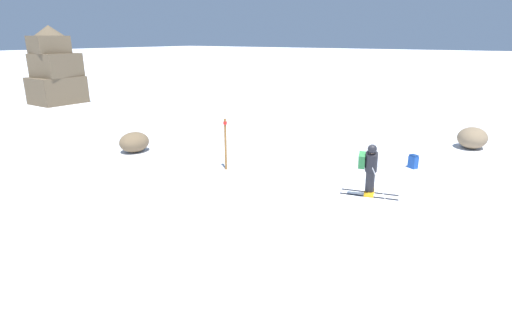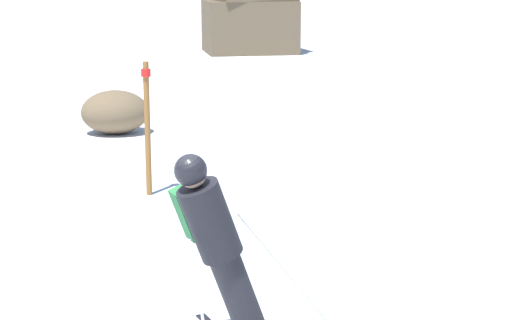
{
  "view_description": "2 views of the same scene",
  "coord_description": "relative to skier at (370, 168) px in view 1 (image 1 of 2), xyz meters",
  "views": [
    {
      "loc": [
        -10.01,
        -3.57,
        4.54
      ],
      "look_at": [
        -0.17,
        3.27,
        0.83
      ],
      "focal_mm": 28.0,
      "sensor_mm": 36.0,
      "label": 1
    },
    {
      "loc": [
        -0.12,
        -6.45,
        3.1
      ],
      "look_at": [
        1.4,
        1.81,
        1.18
      ],
      "focal_mm": 60.0,
      "sensor_mm": 36.0,
      "label": 2
    }
  ],
  "objects": [
    {
      "name": "skier",
      "position": [
        0.0,
        0.0,
        0.0
      ],
      "size": [
        1.52,
        1.74,
        1.75
      ],
      "rotation": [
        0.0,
        0.0,
        0.27
      ],
      "color": "black",
      "rests_on": "ground"
    },
    {
      "name": "rock_pillar",
      "position": [
        4.57,
        24.25,
        1.27
      ],
      "size": [
        3.18,
        2.79,
        5.3
      ],
      "color": "brown",
      "rests_on": "ground"
    },
    {
      "name": "ground_plane",
      "position": [
        -0.75,
        0.07,
        -0.95
      ],
      "size": [
        300.0,
        300.0,
        0.0
      ],
      "primitive_type": "plane",
      "color": "white"
    },
    {
      "name": "trail_marker",
      "position": [
        -0.25,
        5.1,
        0.06
      ],
      "size": [
        0.13,
        0.13,
        1.84
      ],
      "color": "brown",
      "rests_on": "ground"
    },
    {
      "name": "exposed_boulder_0",
      "position": [
        -0.6,
        9.64,
        -0.54
      ],
      "size": [
        1.26,
        1.07,
        0.82
      ],
      "primitive_type": "ellipsoid",
      "color": "brown",
      "rests_on": "ground"
    },
    {
      "name": "exposed_boulder_1",
      "position": [
        7.93,
        -1.67,
        -0.5
      ],
      "size": [
        1.38,
        1.18,
        0.9
      ],
      "primitive_type": "ellipsoid",
      "color": "#7A664C",
      "rests_on": "ground"
    },
    {
      "name": "spare_backpack",
      "position": [
        3.71,
        -0.34,
        -0.71
      ],
      "size": [
        0.34,
        0.37,
        0.5
      ],
      "rotation": [
        0.0,
        0.0,
        1.07
      ],
      "color": "#194293",
      "rests_on": "ground"
    }
  ]
}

